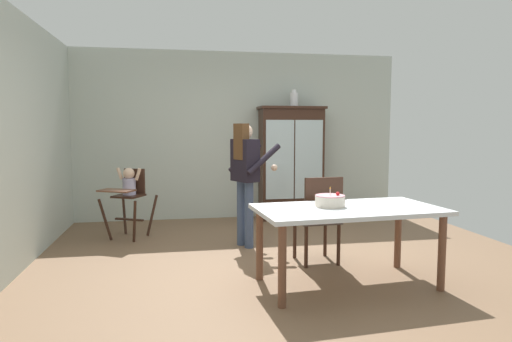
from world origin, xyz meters
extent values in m
plane|color=brown|center=(0.00, 0.00, 0.00)|extent=(6.24, 6.24, 0.00)
cube|color=beige|center=(0.00, 2.63, 1.35)|extent=(5.32, 0.06, 2.70)
cube|color=beige|center=(-2.63, 0.00, 1.35)|extent=(0.06, 5.32, 2.70)
cube|color=#382116|center=(0.83, 2.37, 0.89)|extent=(1.00, 0.42, 1.78)
cube|color=#382116|center=(0.83, 2.37, 1.80)|extent=(1.06, 0.48, 0.04)
cube|color=silver|center=(0.59, 2.15, 0.98)|extent=(0.45, 0.01, 1.25)
cube|color=silver|center=(1.06, 2.15, 0.98)|extent=(0.45, 0.01, 1.25)
cube|color=#382116|center=(0.83, 2.37, 0.98)|extent=(0.92, 0.36, 0.02)
cylinder|color=white|center=(0.87, 2.37, 1.93)|extent=(0.13, 0.13, 0.22)
cylinder|color=white|center=(0.87, 2.37, 2.06)|extent=(0.07, 0.07, 0.05)
cylinder|color=#382116|center=(-1.95, 1.36, 0.28)|extent=(0.18, 0.09, 0.56)
cylinder|color=#382116|center=(-1.56, 1.16, 0.28)|extent=(0.09, 0.18, 0.56)
cylinder|color=#382116|center=(-1.74, 1.75, 0.28)|extent=(0.09, 0.18, 0.56)
cylinder|color=#382116|center=(-1.35, 1.55, 0.28)|extent=(0.18, 0.09, 0.56)
cube|color=#382116|center=(-1.65, 1.45, 0.25)|extent=(0.39, 0.23, 0.02)
cube|color=#382116|center=(-1.65, 1.45, 0.57)|extent=(0.46, 0.46, 0.02)
cube|color=#382116|center=(-1.58, 1.59, 0.76)|extent=(0.29, 0.17, 0.34)
cube|color=brown|center=(-1.77, 1.21, 0.68)|extent=(0.50, 0.41, 0.02)
cylinder|color=#B2ADD1|center=(-1.64, 1.47, 0.70)|extent=(0.17, 0.17, 0.22)
sphere|color=beige|center=(-1.64, 1.47, 0.87)|extent=(0.15, 0.15, 0.15)
cylinder|color=beige|center=(-1.77, 1.53, 0.86)|extent=(0.11, 0.08, 0.17)
cylinder|color=beige|center=(-1.52, 1.41, 0.86)|extent=(0.11, 0.08, 0.17)
cylinder|color=#3D4C6B|center=(-0.15, 0.68, 0.41)|extent=(0.11, 0.11, 0.82)
cylinder|color=#3D4C6B|center=(-0.22, 0.83, 0.41)|extent=(0.11, 0.11, 0.82)
cube|color=black|center=(-0.18, 0.75, 1.08)|extent=(0.34, 0.41, 0.52)
cube|color=white|center=(-0.09, 0.80, 1.08)|extent=(0.03, 0.06, 0.49)
sphere|color=beige|center=(-0.18, 0.75, 1.43)|extent=(0.19, 0.19, 0.19)
cube|color=brown|center=(-0.23, 0.73, 1.31)|extent=(0.18, 0.22, 0.44)
cylinder|color=black|center=(0.03, 0.63, 1.10)|extent=(0.47, 0.27, 0.37)
sphere|color=beige|center=(0.17, 0.70, 0.99)|extent=(0.08, 0.08, 0.08)
cylinder|color=black|center=(-0.14, 1.00, 1.10)|extent=(0.47, 0.27, 0.37)
sphere|color=beige|center=(0.00, 1.06, 0.99)|extent=(0.08, 0.08, 0.08)
cube|color=silver|center=(0.55, -0.78, 0.72)|extent=(1.76, 1.02, 0.04)
cylinder|color=brown|center=(-0.18, -1.20, 0.35)|extent=(0.07, 0.07, 0.70)
cylinder|color=brown|center=(1.33, -1.08, 0.35)|extent=(0.07, 0.07, 0.70)
cylinder|color=brown|center=(-0.24, -0.49, 0.35)|extent=(0.07, 0.07, 0.70)
cylinder|color=brown|center=(1.28, -0.37, 0.35)|extent=(0.07, 0.07, 0.70)
cylinder|color=beige|center=(0.40, -0.70, 0.79)|extent=(0.28, 0.28, 0.10)
cylinder|color=pink|center=(0.40, -0.70, 0.84)|extent=(0.27, 0.27, 0.01)
cylinder|color=#F2E5CC|center=(0.40, -0.70, 0.88)|extent=(0.01, 0.01, 0.06)
cone|color=yellow|center=(0.40, -0.70, 0.92)|extent=(0.02, 0.02, 0.02)
sphere|color=red|center=(0.46, -0.74, 0.87)|extent=(0.04, 0.04, 0.04)
cylinder|color=#382116|center=(0.66, 0.17, 0.23)|extent=(0.04, 0.04, 0.45)
cylinder|color=#382116|center=(0.29, 0.15, 0.23)|extent=(0.04, 0.04, 0.45)
cylinder|color=#382116|center=(0.69, -0.19, 0.23)|extent=(0.04, 0.04, 0.45)
cylinder|color=#382116|center=(0.32, -0.22, 0.23)|extent=(0.04, 0.04, 0.45)
cube|color=#473D38|center=(0.49, -0.02, 0.47)|extent=(0.47, 0.47, 0.03)
cube|color=#382116|center=(0.50, -0.22, 0.72)|extent=(0.42, 0.07, 0.48)
cylinder|color=#382116|center=(0.69, -0.21, 0.72)|extent=(0.03, 0.03, 0.48)
cylinder|color=#382116|center=(0.31, -0.23, 0.72)|extent=(0.03, 0.03, 0.48)
camera|label=1|loc=(-1.03, -4.66, 1.48)|focal=31.37mm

